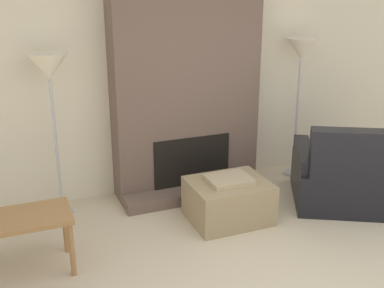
% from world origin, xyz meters
% --- Properties ---
extents(wall_back, '(7.44, 0.06, 2.60)m').
position_xyz_m(wall_back, '(0.00, 2.70, 1.30)').
color(wall_back, beige).
rests_on(wall_back, ground_plane).
extents(fireplace, '(1.62, 0.62, 2.60)m').
position_xyz_m(fireplace, '(0.00, 2.48, 1.25)').
color(fireplace, brown).
rests_on(fireplace, ground_plane).
extents(ottoman, '(0.77, 0.63, 0.46)m').
position_xyz_m(ottoman, '(0.12, 1.62, 0.21)').
color(ottoman, '#998460').
rests_on(ottoman, ground_plane).
extents(armchair, '(1.28, 1.30, 0.93)m').
position_xyz_m(armchair, '(1.38, 1.51, 0.29)').
color(armchair, black).
rests_on(armchair, ground_plane).
extents(side_table, '(0.82, 0.47, 0.51)m').
position_xyz_m(side_table, '(-1.86, 1.42, 0.45)').
color(side_table, '#9E7042').
rests_on(side_table, ground_plane).
extents(floor_lamp_left, '(0.38, 0.38, 1.66)m').
position_xyz_m(floor_lamp_left, '(-1.42, 2.39, 1.47)').
color(floor_lamp_left, '#ADADB2').
rests_on(floor_lamp_left, ground_plane).
extents(floor_lamp_right, '(0.38, 0.38, 1.67)m').
position_xyz_m(floor_lamp_right, '(1.39, 2.39, 1.48)').
color(floor_lamp_right, '#ADADB2').
rests_on(floor_lamp_right, ground_plane).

